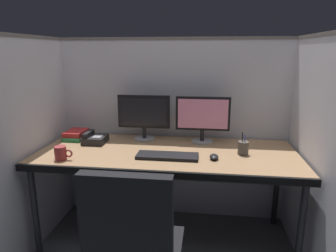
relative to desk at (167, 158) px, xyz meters
name	(u,v)px	position (x,y,z in m)	size (l,w,h in m)	color
cubicle_partition_rear	(174,130)	(0.00, 0.46, 0.10)	(2.21, 0.06, 1.57)	silver
cubicle_partition_left	(34,144)	(-0.99, -0.09, 0.10)	(0.06, 1.41, 1.57)	silver
cubicle_partition_right	(313,155)	(0.99, -0.09, 0.10)	(0.06, 1.41, 1.57)	silver
desk	(167,158)	(0.00, 0.00, 0.00)	(1.90, 0.80, 0.74)	#997551
monitor_left	(144,114)	(-0.23, 0.29, 0.27)	(0.43, 0.17, 0.37)	gray
monitor_right	(203,116)	(0.25, 0.27, 0.27)	(0.43, 0.17, 0.37)	gray
keyboard_main	(167,156)	(0.02, -0.12, 0.06)	(0.43, 0.15, 0.02)	black
computer_mouse	(214,157)	(0.34, -0.12, 0.07)	(0.06, 0.10, 0.04)	black
pen_cup	(243,148)	(0.55, 0.01, 0.10)	(0.08, 0.08, 0.16)	#4C4742
desk_phone	(95,139)	(-0.61, 0.15, 0.08)	(0.17, 0.19, 0.09)	black
coffee_mug	(61,153)	(-0.69, -0.26, 0.10)	(0.13, 0.08, 0.09)	#993333
book_stack	(76,135)	(-0.81, 0.23, 0.08)	(0.15, 0.23, 0.07)	#26723F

